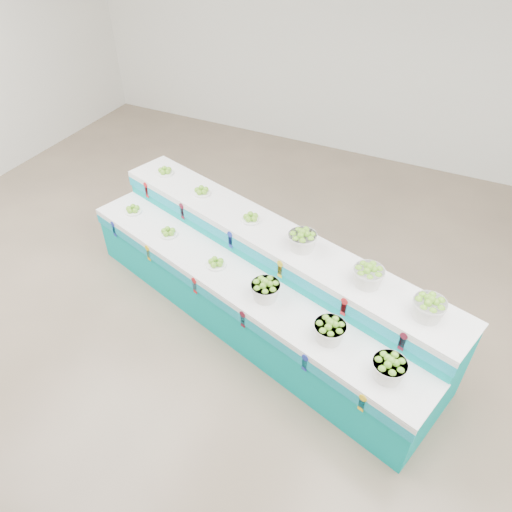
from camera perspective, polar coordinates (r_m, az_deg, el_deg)
name	(u,v)px	position (r m, az deg, el deg)	size (l,w,h in m)	color
ground	(215,355)	(5.20, -4.86, -11.60)	(10.00, 10.00, 0.00)	brown
back_wall	(371,32)	(8.18, 13.47, 24.39)	(10.00, 10.00, 0.00)	silver
display_stand	(256,281)	(5.21, 0.00, -3.04)	(4.37, 1.12, 1.02)	#02A19F
plate_lower_left	(133,209)	(6.03, -14.40, 5.41)	(0.21, 0.21, 0.09)	white
plate_lower_mid	(168,232)	(5.57, -10.37, 2.85)	(0.21, 0.21, 0.09)	white
plate_lower_right	(216,262)	(5.08, -4.77, -0.76)	(0.21, 0.21, 0.09)	white
basket_lower_left	(265,290)	(4.67, 1.13, -3.99)	(0.29, 0.29, 0.21)	silver
basket_lower_mid	(330,330)	(4.36, 8.73, -8.70)	(0.29, 0.29, 0.21)	silver
basket_lower_right	(389,368)	(4.19, 15.49, -12.67)	(0.29, 0.29, 0.21)	silver
plate_upper_left	(165,171)	(6.13, -10.75, 9.91)	(0.21, 0.21, 0.09)	white
plate_upper_mid	(202,191)	(5.67, -6.48, 7.72)	(0.21, 0.21, 0.09)	white
plate_upper_right	(251,217)	(5.19, -0.61, 4.62)	(0.21, 0.21, 0.09)	white
basket_upper_left	(302,240)	(4.79, 5.50, 1.91)	(0.29, 0.29, 0.21)	silver
basket_upper_mid	(368,275)	(4.49, 13.15, -2.22)	(0.29, 0.29, 0.21)	silver
basket_upper_right	(429,307)	(4.33, 19.80, -5.76)	(0.29, 0.29, 0.21)	silver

